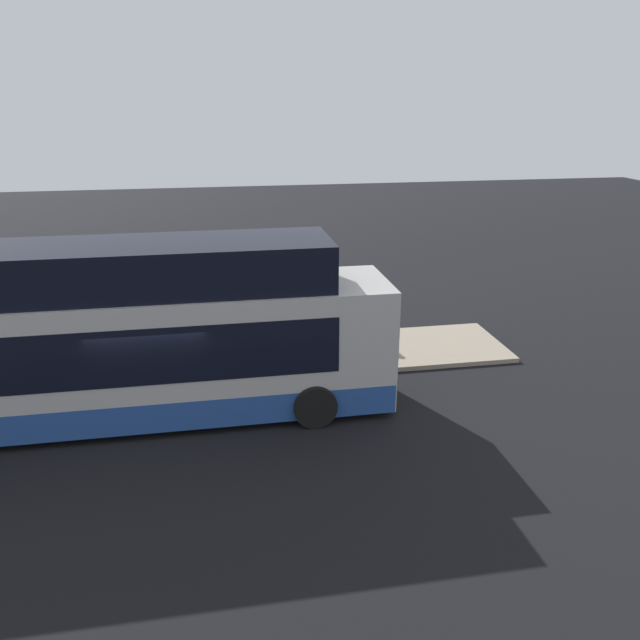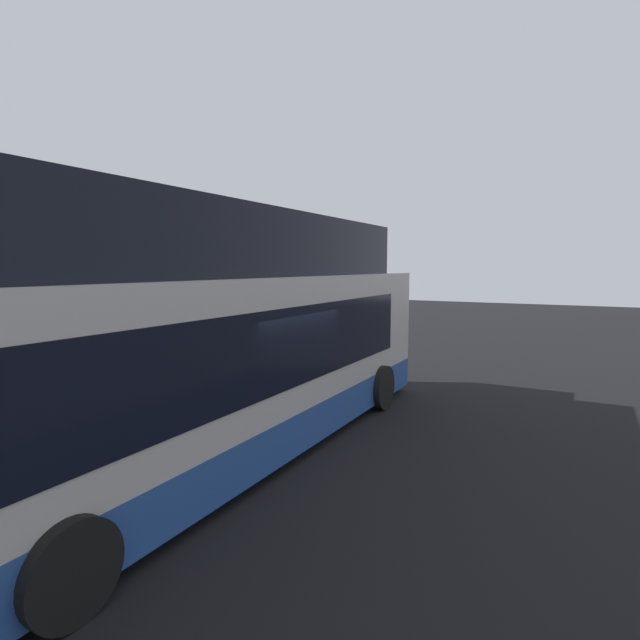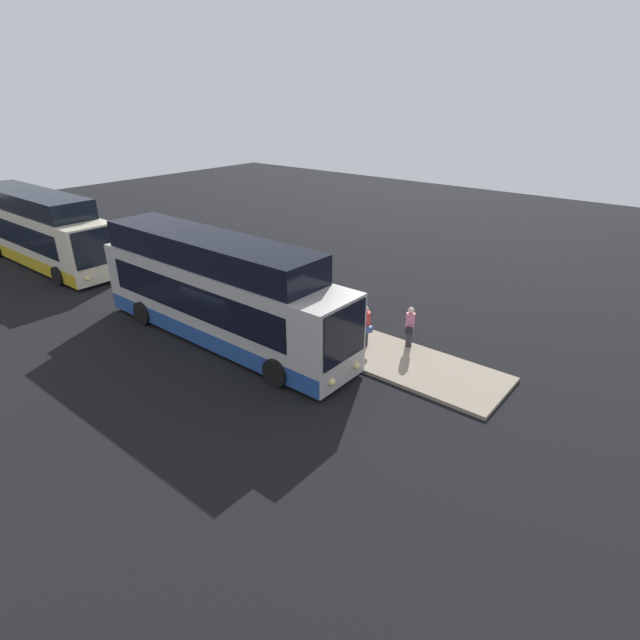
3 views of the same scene
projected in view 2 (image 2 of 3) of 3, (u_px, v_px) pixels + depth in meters
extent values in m
plane|color=black|center=(257.00, 453.00, 8.84)|extent=(80.00, 80.00, 0.00)
cube|color=gray|center=(134.00, 423.00, 10.28)|extent=(20.00, 2.99, 0.13)
cube|color=#B2ADA8|center=(223.00, 365.00, 8.34)|extent=(12.15, 2.47, 2.94)
cube|color=#23478C|center=(224.00, 430.00, 8.46)|extent=(12.09, 2.49, 0.70)
cube|color=black|center=(210.00, 347.00, 8.04)|extent=(9.97, 2.50, 1.29)
cube|color=black|center=(365.00, 311.00, 13.64)|extent=(0.06, 2.17, 1.88)
sphere|color=#F9E58C|center=(343.00, 361.00, 14.13)|extent=(0.24, 0.24, 0.24)
sphere|color=#F9E58C|center=(388.00, 365.00, 13.50)|extent=(0.24, 0.24, 0.24)
cylinder|color=black|center=(290.00, 376.00, 12.66)|extent=(1.01, 0.30, 1.01)
cylinder|color=black|center=(381.00, 387.00, 11.51)|extent=(1.01, 0.30, 1.01)
cylinder|color=black|center=(68.00, 571.00, 4.58)|extent=(1.01, 0.30, 1.01)
cube|color=black|center=(200.00, 242.00, 7.70)|extent=(10.33, 2.27, 1.07)
cylinder|color=#2D2D33|center=(253.00, 354.00, 15.84)|extent=(0.32, 0.32, 0.74)
cylinder|color=#CC6B8C|center=(253.00, 333.00, 15.76)|extent=(0.46, 0.46, 0.65)
sphere|color=beige|center=(252.00, 319.00, 15.71)|extent=(0.24, 0.24, 0.24)
cube|color=black|center=(261.00, 341.00, 15.77)|extent=(0.31, 0.24, 0.24)
cylinder|color=#6B604C|center=(209.00, 382.00, 11.90)|extent=(0.38, 0.38, 0.79)
cylinder|color=#262628|center=(209.00, 352.00, 11.82)|extent=(0.55, 0.55, 0.68)
sphere|color=brown|center=(208.00, 332.00, 11.77)|extent=(0.26, 0.26, 0.26)
cube|color=beige|center=(220.00, 362.00, 12.06)|extent=(0.22, 0.31, 0.24)
cylinder|color=#2D2D33|center=(254.00, 365.00, 14.14)|extent=(0.39, 0.39, 0.76)
cylinder|color=#BF3333|center=(254.00, 340.00, 14.06)|extent=(0.56, 0.56, 0.66)
sphere|color=beige|center=(253.00, 324.00, 14.01)|extent=(0.25, 0.25, 0.25)
cube|color=#334C7F|center=(263.00, 349.00, 14.27)|extent=(0.25, 0.31, 0.24)
cube|color=beige|center=(240.00, 385.00, 12.05)|extent=(0.45, 0.26, 0.61)
cylinder|color=black|center=(240.00, 368.00, 12.01)|extent=(0.02, 0.02, 0.24)
cylinder|color=#3F3F44|center=(119.00, 406.00, 10.10)|extent=(0.44, 0.44, 0.65)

